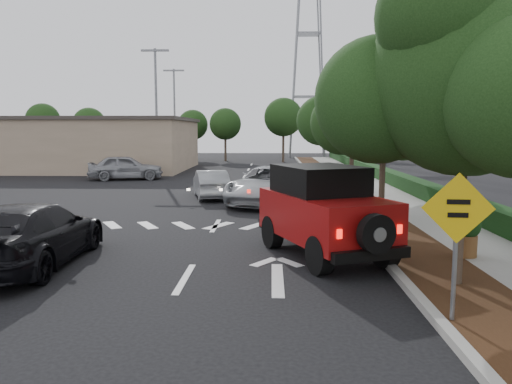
{
  "coord_description": "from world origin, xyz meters",
  "views": [
    {
      "loc": [
        1.86,
        -10.36,
        3.17
      ],
      "look_at": [
        1.45,
        3.0,
        1.52
      ],
      "focal_mm": 35.0,
      "sensor_mm": 36.0,
      "label": 1
    }
  ],
  "objects_px": {
    "silver_suv_ahead": "(270,185)",
    "speed_hump_sign": "(457,227)",
    "black_suv_oncoming": "(30,234)",
    "red_jeep": "(321,210)"
  },
  "relations": [
    {
      "from": "silver_suv_ahead",
      "to": "speed_hump_sign",
      "type": "distance_m",
      "value": 14.12
    },
    {
      "from": "speed_hump_sign",
      "to": "black_suv_oncoming",
      "type": "bearing_deg",
      "value": 163.77
    },
    {
      "from": "red_jeep",
      "to": "speed_hump_sign",
      "type": "bearing_deg",
      "value": -92.55
    },
    {
      "from": "silver_suv_ahead",
      "to": "red_jeep",
      "type": "bearing_deg",
      "value": -64.17
    },
    {
      "from": "red_jeep",
      "to": "black_suv_oncoming",
      "type": "bearing_deg",
      "value": 168.15
    },
    {
      "from": "silver_suv_ahead",
      "to": "black_suv_oncoming",
      "type": "height_order",
      "value": "silver_suv_ahead"
    },
    {
      "from": "silver_suv_ahead",
      "to": "speed_hump_sign",
      "type": "bearing_deg",
      "value": -60.19
    },
    {
      "from": "red_jeep",
      "to": "silver_suv_ahead",
      "type": "relative_size",
      "value": 0.8
    },
    {
      "from": "silver_suv_ahead",
      "to": "black_suv_oncoming",
      "type": "relative_size",
      "value": 1.12
    },
    {
      "from": "red_jeep",
      "to": "black_suv_oncoming",
      "type": "distance_m",
      "value": 7.04
    }
  ]
}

